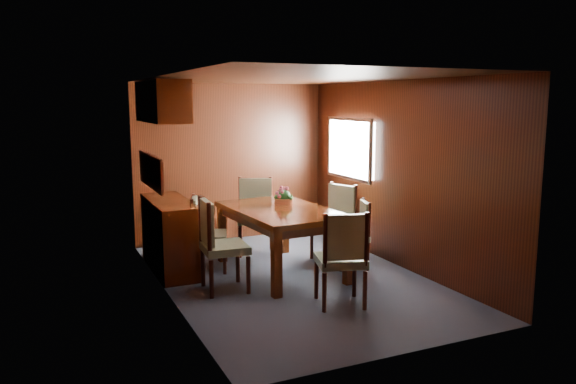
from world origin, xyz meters
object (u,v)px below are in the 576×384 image
flower_centerpiece (284,194)px  chair_right_near (357,230)px  chair_head (342,254)px  sideboard (171,235)px  dining_table (281,218)px  chair_left_near (218,240)px

flower_centerpiece → chair_right_near: bearing=-29.9°
chair_right_near → flower_centerpiece: 1.06m
chair_head → flower_centerpiece: bearing=103.4°
sideboard → flower_centerpiece: size_ratio=5.39×
sideboard → dining_table: size_ratio=0.77×
dining_table → chair_left_near: chair_left_near is taller
dining_table → flower_centerpiece: 0.40m
sideboard → chair_right_near: bearing=-21.7°
sideboard → chair_right_near: sideboard is taller
dining_table → flower_centerpiece: (0.16, 0.27, 0.24)m
dining_table → chair_head: bearing=-90.0°
chair_right_near → chair_head: 1.48m
chair_right_near → chair_head: size_ratio=0.85×
sideboard → dining_table: sideboard is taller
sideboard → chair_left_near: chair_left_near is taller
chair_head → chair_right_near: bearing=68.4°
dining_table → chair_head: 1.38m
chair_left_near → chair_right_near: bearing=98.4°
dining_table → chair_left_near: 1.01m
chair_head → flower_centerpiece: size_ratio=3.97×
chair_left_near → chair_head: 1.45m
chair_right_near → sideboard: bearing=87.5°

